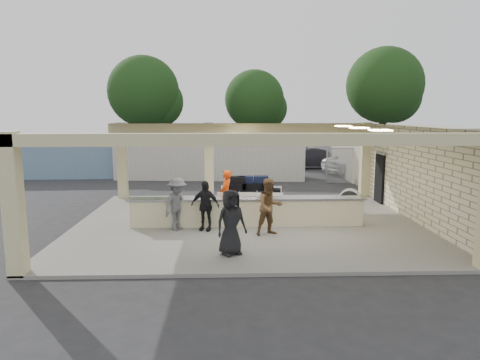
{
  "coord_description": "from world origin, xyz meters",
  "views": [
    {
      "loc": [
        -0.73,
        -14.93,
        3.98
      ],
      "look_at": [
        -0.2,
        1.0,
        1.47
      ],
      "focal_mm": 32.0,
      "sensor_mm": 36.0,
      "label": 1
    }
  ],
  "objects_px": {
    "baggage_counter": "(247,212)",
    "luggage_cart": "(250,192)",
    "passenger_b": "(205,206)",
    "passenger_c": "(177,204)",
    "car_white_a": "(362,163)",
    "container_white": "(210,158)",
    "drum_fan": "(350,200)",
    "baggage_handler": "(226,194)",
    "passenger_a": "(270,207)",
    "container_blue": "(79,156)",
    "passenger_d": "(231,222)",
    "car_white_b": "(394,162)",
    "car_dark": "(318,158)"
  },
  "relations": [
    {
      "from": "luggage_cart",
      "to": "drum_fan",
      "type": "relative_size",
      "value": 2.7
    },
    {
      "from": "passenger_c",
      "to": "car_white_b",
      "type": "xyz_separation_m",
      "value": [
        12.73,
        13.69,
        -0.24
      ]
    },
    {
      "from": "car_white_b",
      "to": "luggage_cart",
      "type": "bearing_deg",
      "value": 145.7
    },
    {
      "from": "passenger_a",
      "to": "passenger_c",
      "type": "distance_m",
      "value": 3.08
    },
    {
      "from": "luggage_cart",
      "to": "container_blue",
      "type": "relative_size",
      "value": 0.26
    },
    {
      "from": "passenger_a",
      "to": "passenger_c",
      "type": "xyz_separation_m",
      "value": [
        -3.01,
        0.65,
        -0.03
      ]
    },
    {
      "from": "passenger_c",
      "to": "container_blue",
      "type": "height_order",
      "value": "container_blue"
    },
    {
      "from": "luggage_cart",
      "to": "car_white_b",
      "type": "relative_size",
      "value": 0.55
    },
    {
      "from": "baggage_counter",
      "to": "luggage_cart",
      "type": "height_order",
      "value": "luggage_cart"
    },
    {
      "from": "container_blue",
      "to": "baggage_counter",
      "type": "bearing_deg",
      "value": -53.54
    },
    {
      "from": "drum_fan",
      "to": "car_white_a",
      "type": "height_order",
      "value": "car_white_a"
    },
    {
      "from": "container_white",
      "to": "passenger_b",
      "type": "bearing_deg",
      "value": -83.91
    },
    {
      "from": "car_white_b",
      "to": "container_blue",
      "type": "distance_m",
      "value": 20.33
    },
    {
      "from": "passenger_d",
      "to": "container_blue",
      "type": "xyz_separation_m",
      "value": [
        -9.33,
        15.59,
        0.28
      ]
    },
    {
      "from": "passenger_c",
      "to": "passenger_d",
      "type": "xyz_separation_m",
      "value": [
        1.75,
        -2.54,
        0.02
      ]
    },
    {
      "from": "baggage_handler",
      "to": "container_blue",
      "type": "bearing_deg",
      "value": -121.78
    },
    {
      "from": "car_white_a",
      "to": "container_white",
      "type": "height_order",
      "value": "container_white"
    },
    {
      "from": "luggage_cart",
      "to": "baggage_handler",
      "type": "bearing_deg",
      "value": -130.14
    },
    {
      "from": "baggage_counter",
      "to": "luggage_cart",
      "type": "distance_m",
      "value": 2.01
    },
    {
      "from": "passenger_b",
      "to": "car_white_b",
      "type": "height_order",
      "value": "passenger_b"
    },
    {
      "from": "passenger_b",
      "to": "container_white",
      "type": "relative_size",
      "value": 0.15
    },
    {
      "from": "car_dark",
      "to": "container_white",
      "type": "bearing_deg",
      "value": 119.73
    },
    {
      "from": "baggage_handler",
      "to": "passenger_a",
      "type": "bearing_deg",
      "value": 51.59
    },
    {
      "from": "baggage_counter",
      "to": "passenger_a",
      "type": "bearing_deg",
      "value": -60.22
    },
    {
      "from": "drum_fan",
      "to": "passenger_a",
      "type": "height_order",
      "value": "passenger_a"
    },
    {
      "from": "luggage_cart",
      "to": "baggage_handler",
      "type": "distance_m",
      "value": 1.3
    },
    {
      "from": "baggage_handler",
      "to": "car_dark",
      "type": "bearing_deg",
      "value": 175.59
    },
    {
      "from": "passenger_a",
      "to": "passenger_b",
      "type": "xyz_separation_m",
      "value": [
        -2.08,
        0.6,
        -0.08
      ]
    },
    {
      "from": "baggage_handler",
      "to": "passenger_a",
      "type": "height_order",
      "value": "passenger_a"
    },
    {
      "from": "drum_fan",
      "to": "car_dark",
      "type": "bearing_deg",
      "value": 105.53
    },
    {
      "from": "car_white_a",
      "to": "container_white",
      "type": "xyz_separation_m",
      "value": [
        -9.85,
        -1.46,
        0.49
      ]
    },
    {
      "from": "car_white_a",
      "to": "car_white_b",
      "type": "distance_m",
      "value": 2.23
    },
    {
      "from": "passenger_a",
      "to": "container_white",
      "type": "distance_m",
      "value": 12.9
    },
    {
      "from": "car_white_b",
      "to": "car_dark",
      "type": "bearing_deg",
      "value": 64.93
    },
    {
      "from": "baggage_counter",
      "to": "passenger_d",
      "type": "relative_size",
      "value": 4.52
    },
    {
      "from": "baggage_counter",
      "to": "passenger_a",
      "type": "height_order",
      "value": "passenger_a"
    },
    {
      "from": "passenger_b",
      "to": "baggage_counter",
      "type": "bearing_deg",
      "value": 38.2
    },
    {
      "from": "car_white_b",
      "to": "passenger_c",
      "type": "bearing_deg",
      "value": 145.04
    },
    {
      "from": "passenger_b",
      "to": "container_blue",
      "type": "xyz_separation_m",
      "value": [
        -8.5,
        13.1,
        0.35
      ]
    },
    {
      "from": "car_dark",
      "to": "car_white_a",
      "type": "bearing_deg",
      "value": -145.36
    },
    {
      "from": "car_white_a",
      "to": "container_white",
      "type": "distance_m",
      "value": 9.97
    },
    {
      "from": "baggage_handler",
      "to": "container_blue",
      "type": "xyz_separation_m",
      "value": [
        -9.2,
        11.48,
        0.29
      ]
    },
    {
      "from": "car_white_b",
      "to": "container_white",
      "type": "height_order",
      "value": "container_white"
    },
    {
      "from": "passenger_b",
      "to": "passenger_c",
      "type": "bearing_deg",
      "value": -166.45
    },
    {
      "from": "car_dark",
      "to": "passenger_a",
      "type": "bearing_deg",
      "value": 161.83
    },
    {
      "from": "passenger_a",
      "to": "drum_fan",
      "type": "bearing_deg",
      "value": 21.3
    },
    {
      "from": "passenger_a",
      "to": "container_blue",
      "type": "xyz_separation_m",
      "value": [
        -10.59,
        13.69,
        0.28
      ]
    },
    {
      "from": "car_dark",
      "to": "baggage_counter",
      "type": "bearing_deg",
      "value": 158.6
    },
    {
      "from": "baggage_counter",
      "to": "car_white_b",
      "type": "xyz_separation_m",
      "value": [
        10.39,
        13.19,
        0.16
      ]
    },
    {
      "from": "passenger_b",
      "to": "container_white",
      "type": "height_order",
      "value": "container_white"
    }
  ]
}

